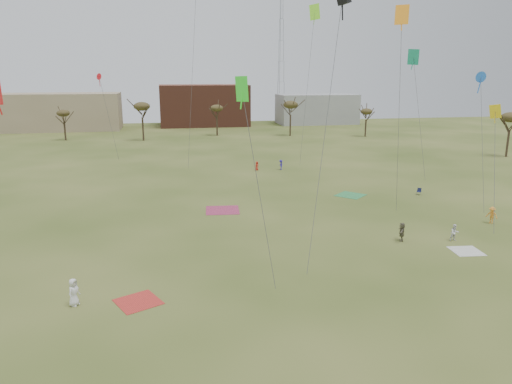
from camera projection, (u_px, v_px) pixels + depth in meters
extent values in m
plane|color=#354917|center=(292.00, 320.00, 30.51)|extent=(260.00, 260.00, 0.00)
imported|color=white|center=(74.00, 292.00, 32.23)|extent=(0.98, 1.12, 1.92)
imported|color=#625D46|center=(402.00, 232.00, 44.71)|extent=(1.21, 1.73, 1.80)
imported|color=orange|center=(492.00, 215.00, 50.02)|extent=(1.24, 1.31, 1.78)
imported|color=silver|center=(455.00, 233.00, 44.76)|extent=(0.85, 0.70, 1.62)
imported|color=red|center=(257.00, 166.00, 77.55)|extent=(0.85, 0.79, 1.46)
imported|color=#2C2198|center=(281.00, 165.00, 77.96)|extent=(0.66, 1.08, 1.64)
cube|color=red|center=(138.00, 302.00, 32.93)|extent=(3.65, 3.65, 0.03)
cube|color=silver|center=(466.00, 251.00, 42.32)|extent=(2.74, 2.74, 0.03)
cube|color=#A53358|center=(222.00, 210.00, 54.99)|extent=(4.13, 4.13, 0.03)
cube|color=#338E4C|center=(350.00, 195.00, 61.75)|extent=(4.58, 4.58, 0.03)
cube|color=#161A3D|center=(419.00, 192.00, 61.87)|extent=(0.71, 0.71, 0.04)
cube|color=#161A3D|center=(419.00, 190.00, 62.01)|extent=(0.46, 0.43, 0.44)
cube|color=#2CE528|center=(242.00, 89.00, 30.14)|extent=(0.80, 0.80, 1.58)
cube|color=#2CE528|center=(242.00, 98.00, 30.27)|extent=(0.08, 0.08, 1.42)
cylinder|color=#4C4C51|center=(259.00, 193.00, 31.53)|extent=(2.16, 0.92, 13.43)
cube|color=orange|center=(402.00, 15.00, 45.33)|extent=(0.93, 0.93, 1.83)
cube|color=orange|center=(401.00, 22.00, 45.49)|extent=(0.08, 0.08, 1.64)
cylinder|color=#4C4C51|center=(399.00, 119.00, 48.49)|extent=(1.64, 1.36, 19.79)
cube|color=yellow|center=(495.00, 111.00, 46.77)|extent=(0.74, 0.74, 1.45)
cube|color=yellow|center=(495.00, 117.00, 46.89)|extent=(0.08, 0.08, 1.30)
cylinder|color=#4C4C51|center=(495.00, 171.00, 45.45)|extent=(2.50, 5.05, 10.79)
cube|color=black|center=(342.00, 6.00, 36.56)|extent=(0.08, 0.08, 2.08)
cylinder|color=#4C4C51|center=(325.00, 132.00, 35.81)|extent=(4.03, 5.54, 20.21)
cone|color=blue|center=(481.00, 77.00, 51.74)|extent=(1.19, 0.09, 1.19)
cube|color=blue|center=(480.00, 84.00, 51.92)|extent=(0.08, 0.08, 1.95)
cylinder|color=#4C4C51|center=(482.00, 144.00, 51.31)|extent=(0.94, 4.31, 14.02)
cube|color=#8BF929|center=(315.00, 12.00, 73.42)|extent=(1.17, 1.17, 2.30)
cube|color=#8BF929|center=(315.00, 17.00, 73.61)|extent=(0.08, 0.08, 2.07)
cylinder|color=#4C4C51|center=(307.00, 90.00, 75.42)|extent=(2.27, 1.36, 23.55)
cone|color=red|center=(99.00, 77.00, 76.83)|extent=(1.07, 0.08, 1.07)
cube|color=red|center=(99.00, 81.00, 76.99)|extent=(0.08, 0.08, 1.75)
cylinder|color=#4C4C51|center=(109.00, 120.00, 79.39)|extent=(2.06, 1.52, 13.89)
cube|color=#178D6B|center=(413.00, 57.00, 64.51)|extent=(1.06, 1.06, 2.08)
cube|color=#178D6B|center=(413.00, 63.00, 64.68)|extent=(0.08, 0.08, 1.88)
cylinder|color=#4C4C51|center=(419.00, 119.00, 65.55)|extent=(1.97, 2.41, 16.54)
cylinder|color=#4C4C51|center=(192.00, 79.00, 71.88)|extent=(2.23, 1.21, 27.10)
cylinder|color=#3A2B1E|center=(65.00, 131.00, 112.05)|extent=(0.40, 0.40, 4.32)
ellipsoid|color=#473D1E|center=(63.00, 113.00, 111.05)|extent=(3.02, 3.02, 1.58)
cylinder|color=#3A2B1E|center=(143.00, 129.00, 111.46)|extent=(0.40, 0.40, 5.40)
ellipsoid|color=#473D1E|center=(142.00, 106.00, 110.20)|extent=(3.78, 3.78, 1.98)
cylinder|color=#3A2B1E|center=(217.00, 126.00, 120.61)|extent=(0.40, 0.40, 4.68)
ellipsoid|color=#473D1E|center=(217.00, 108.00, 119.52)|extent=(3.28, 3.28, 1.72)
cylinder|color=#3A2B1E|center=(290.00, 125.00, 120.08)|extent=(0.40, 0.40, 5.28)
ellipsoid|color=#473D1E|center=(291.00, 105.00, 118.85)|extent=(3.70, 3.70, 1.94)
cylinder|color=#3A2B1E|center=(366.00, 128.00, 118.79)|extent=(0.40, 0.40, 4.20)
ellipsoid|color=#473D1E|center=(366.00, 112.00, 117.82)|extent=(2.94, 2.94, 1.54)
cylinder|color=#3A2B1E|center=(508.00, 143.00, 89.86)|extent=(0.40, 0.40, 5.04)
ellipsoid|color=#473D1E|center=(511.00, 117.00, 88.69)|extent=(3.53, 3.53, 1.85)
cube|color=#937F60|center=(61.00, 112.00, 132.35)|extent=(32.00, 14.00, 10.00)
cube|color=brown|center=(204.00, 105.00, 144.31)|extent=(26.00, 16.00, 12.00)
cube|color=gray|center=(317.00, 109.00, 149.28)|extent=(24.00, 12.00, 9.00)
cylinder|color=#9EA3A8|center=(283.00, 61.00, 150.76)|extent=(0.16, 0.16, 38.00)
cylinder|color=#9EA3A8|center=(279.00, 61.00, 151.26)|extent=(0.16, 0.16, 38.00)
cylinder|color=#9EA3A8|center=(280.00, 61.00, 149.77)|extent=(0.16, 0.16, 38.00)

